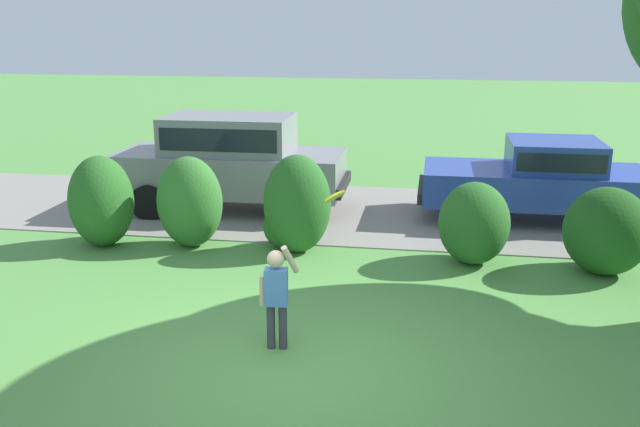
# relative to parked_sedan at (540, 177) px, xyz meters

# --- Properties ---
(ground_plane) EXTENTS (80.00, 80.00, 0.00)m
(ground_plane) POSITION_rel_parked_sedan_xyz_m (-3.41, -6.60, -0.85)
(ground_plane) COLOR #518E42
(driveway_strip) EXTENTS (28.00, 4.40, 0.02)m
(driveway_strip) POSITION_rel_parked_sedan_xyz_m (-3.41, -0.10, -0.84)
(driveway_strip) COLOR gray
(driveway_strip) RESTS_ON ground
(shrub_near_tree) EXTENTS (1.07, 1.14, 1.56)m
(shrub_near_tree) POSITION_rel_parked_sedan_xyz_m (-7.56, -2.81, -0.15)
(shrub_near_tree) COLOR #286023
(shrub_near_tree) RESTS_ON ground
(shrub_centre_left) EXTENTS (1.12, 0.94, 1.56)m
(shrub_centre_left) POSITION_rel_parked_sedan_xyz_m (-6.06, -2.65, -0.07)
(shrub_centre_left) COLOR #33702B
(shrub_centre_left) RESTS_ON ground
(shrub_centre) EXTENTS (1.17, 1.08, 1.64)m
(shrub_centre) POSITION_rel_parked_sedan_xyz_m (-4.25, -2.60, -0.12)
(shrub_centre) COLOR #286023
(shrub_centre) RESTS_ON ground
(shrub_centre_right) EXTENTS (1.11, 1.14, 1.31)m
(shrub_centre_right) POSITION_rel_parked_sedan_xyz_m (-1.37, -2.74, -0.19)
(shrub_centre_right) COLOR #286023
(shrub_centre_right) RESTS_ON ground
(shrub_far_end) EXTENTS (1.26, 1.28, 1.34)m
(shrub_far_end) POSITION_rel_parked_sedan_xyz_m (0.58, -2.85, -0.24)
(shrub_far_end) COLOR #1E511C
(shrub_far_end) RESTS_ON ground
(parked_sedan) EXTENTS (4.40, 2.11, 1.56)m
(parked_sedan) POSITION_rel_parked_sedan_xyz_m (0.00, 0.00, 0.00)
(parked_sedan) COLOR #28429E
(parked_sedan) RESTS_ON ground
(parked_suv) EXTENTS (4.72, 2.14, 1.92)m
(parked_suv) POSITION_rel_parked_sedan_xyz_m (-6.06, -0.25, 0.23)
(parked_suv) COLOR gray
(parked_suv) RESTS_ON ground
(child_thrower) EXTENTS (0.44, 0.29, 1.29)m
(child_thrower) POSITION_rel_parked_sedan_xyz_m (-3.77, -6.12, -0.13)
(child_thrower) COLOR #383842
(child_thrower) RESTS_ON ground
(frisbee) EXTENTS (0.29, 0.28, 0.24)m
(frisbee) POSITION_rel_parked_sedan_xyz_m (-3.20, -5.39, 0.84)
(frisbee) COLOR yellow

